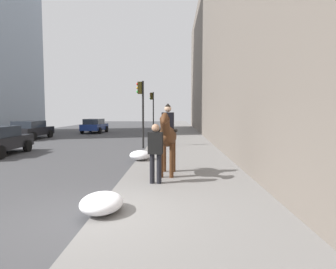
% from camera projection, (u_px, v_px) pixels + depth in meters
% --- Properties ---
extents(sidewalk_slab, '(120.00, 4.01, 0.12)m').
position_uv_depth(sidewalk_slab, '(193.00, 216.00, 5.97)').
color(sidewalk_slab, slate).
rests_on(sidewalk_slab, ground).
extents(mounted_horse_near, '(2.15, 0.66, 2.31)m').
position_uv_depth(mounted_horse_near, '(168.00, 135.00, 9.43)').
color(mounted_horse_near, '#4C2B16').
rests_on(mounted_horse_near, sidewalk_slab).
extents(pedestrian_greeting, '(0.31, 0.43, 1.70)m').
position_uv_depth(pedestrian_greeting, '(156.00, 149.00, 8.32)').
color(pedestrian_greeting, black).
rests_on(pedestrian_greeting, sidewalk_slab).
extents(car_near_lane, '(4.00, 2.11, 1.44)m').
position_uv_depth(car_near_lane, '(95.00, 125.00, 29.90)').
color(car_near_lane, navy).
rests_on(car_near_lane, ground).
extents(car_far_lane, '(4.27, 2.22, 1.44)m').
position_uv_depth(car_far_lane, '(30.00, 130.00, 23.10)').
color(car_far_lane, black).
rests_on(car_far_lane, ground).
extents(traffic_light_near_curb, '(0.20, 0.44, 3.95)m').
position_uv_depth(traffic_light_near_curb, '(141.00, 103.00, 17.19)').
color(traffic_light_near_curb, black).
rests_on(traffic_light_near_curb, ground).
extents(traffic_light_far_curb, '(0.20, 0.44, 4.13)m').
position_uv_depth(traffic_light_far_curb, '(152.00, 106.00, 29.72)').
color(traffic_light_far_curb, black).
rests_on(traffic_light_far_curb, ground).
extents(snow_pile_near, '(1.13, 0.87, 0.39)m').
position_uv_depth(snow_pile_near, '(102.00, 203.00, 5.98)').
color(snow_pile_near, white).
rests_on(snow_pile_near, sidewalk_slab).
extents(snow_pile_far, '(1.14, 0.88, 0.40)m').
position_uv_depth(snow_pile_far, '(140.00, 155.00, 12.53)').
color(snow_pile_far, white).
rests_on(snow_pile_far, sidewalk_slab).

